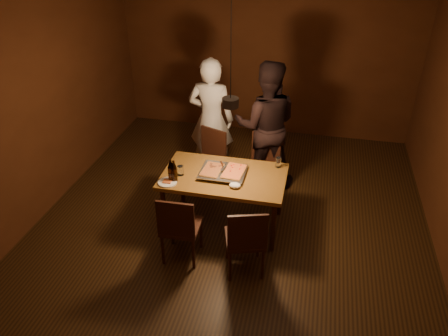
% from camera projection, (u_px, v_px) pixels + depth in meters
% --- Properties ---
extents(room_shell, '(6.00, 6.00, 6.00)m').
position_uv_depth(room_shell, '(230.00, 132.00, 4.86)').
color(room_shell, '#3C2510').
rests_on(room_shell, ground).
extents(dining_table, '(1.50, 0.90, 0.75)m').
position_uv_depth(dining_table, '(224.00, 180.00, 5.35)').
color(dining_table, brown).
rests_on(dining_table, floor).
extents(chair_far_left, '(0.55, 0.55, 0.49)m').
position_uv_depth(chair_far_left, '(210.00, 154.00, 6.19)').
color(chair_far_left, '#38190F').
rests_on(chair_far_left, floor).
extents(chair_far_right, '(0.50, 0.50, 0.49)m').
position_uv_depth(chair_far_right, '(263.00, 160.00, 6.05)').
color(chair_far_right, '#38190F').
rests_on(chair_far_right, floor).
extents(chair_near_left, '(0.43, 0.43, 0.49)m').
position_uv_depth(chair_near_left, '(179.00, 224.00, 4.84)').
color(chair_near_left, '#38190F').
rests_on(chair_near_left, floor).
extents(chair_near_right, '(0.52, 0.52, 0.49)m').
position_uv_depth(chair_near_right, '(246.00, 236.00, 4.65)').
color(chair_near_right, '#38190F').
rests_on(chair_near_right, floor).
extents(pizza_tray, '(0.59, 0.50, 0.05)m').
position_uv_depth(pizza_tray, '(223.00, 173.00, 5.31)').
color(pizza_tray, silver).
rests_on(pizza_tray, dining_table).
extents(pizza_meat, '(0.25, 0.36, 0.02)m').
position_uv_depth(pizza_meat, '(212.00, 169.00, 5.31)').
color(pizza_meat, maroon).
rests_on(pizza_meat, pizza_tray).
extents(pizza_cheese, '(0.27, 0.40, 0.02)m').
position_uv_depth(pizza_cheese, '(234.00, 171.00, 5.28)').
color(pizza_cheese, gold).
rests_on(pizza_cheese, pizza_tray).
extents(spatula, '(0.18, 0.26, 0.04)m').
position_uv_depth(spatula, '(224.00, 169.00, 5.32)').
color(spatula, silver).
rests_on(spatula, pizza_tray).
extents(beer_bottle_a, '(0.07, 0.07, 0.28)m').
position_uv_depth(beer_bottle_a, '(171.00, 170.00, 5.14)').
color(beer_bottle_a, black).
rests_on(beer_bottle_a, dining_table).
extents(beer_bottle_b, '(0.07, 0.07, 0.28)m').
position_uv_depth(beer_bottle_b, '(174.00, 171.00, 5.12)').
color(beer_bottle_b, black).
rests_on(beer_bottle_b, dining_table).
extents(water_glass_left, '(0.08, 0.08, 0.12)m').
position_uv_depth(water_glass_left, '(181.00, 170.00, 5.28)').
color(water_glass_left, silver).
rests_on(water_glass_left, dining_table).
extents(water_glass_right, '(0.07, 0.07, 0.14)m').
position_uv_depth(water_glass_right, '(278.00, 162.00, 5.44)').
color(water_glass_right, silver).
rests_on(water_glass_right, dining_table).
extents(plate_slice, '(0.23, 0.23, 0.03)m').
position_uv_depth(plate_slice, '(167.00, 182.00, 5.15)').
color(plate_slice, white).
rests_on(plate_slice, dining_table).
extents(napkin, '(0.14, 0.10, 0.06)m').
position_uv_depth(napkin, '(235.00, 185.00, 5.06)').
color(napkin, white).
rests_on(napkin, dining_table).
extents(diner_white, '(0.66, 0.44, 1.82)m').
position_uv_depth(diner_white, '(211.00, 119.00, 6.33)').
color(diner_white, silver).
rests_on(diner_white, floor).
extents(diner_dark, '(0.99, 0.82, 1.85)m').
position_uv_depth(diner_dark, '(266.00, 125.00, 6.10)').
color(diner_dark, black).
rests_on(diner_dark, floor).
extents(pendant_lamp, '(0.18, 0.18, 1.10)m').
position_uv_depth(pendant_lamp, '(230.00, 102.00, 4.68)').
color(pendant_lamp, black).
rests_on(pendant_lamp, ceiling).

